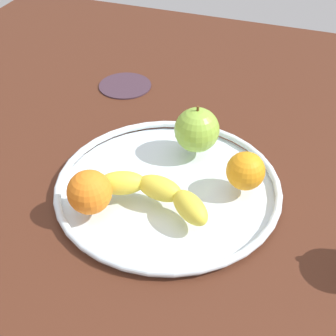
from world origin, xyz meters
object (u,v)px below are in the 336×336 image
(apple, at_px, (197,130))
(orange_back_left, at_px, (89,192))
(fruit_bowl, at_px, (168,187))
(banana, at_px, (154,192))
(orange_front_left, at_px, (246,171))
(ambient_coaster, at_px, (125,85))

(apple, height_order, orange_back_left, apple)
(fruit_bowl, distance_m, orange_back_left, 0.14)
(fruit_bowl, relative_size, banana, 1.81)
(fruit_bowl, distance_m, apple, 0.11)
(fruit_bowl, relative_size, orange_back_left, 5.48)
(banana, relative_size, orange_back_left, 3.03)
(apple, height_order, orange_front_left, apple)
(orange_front_left, relative_size, ambient_coaster, 0.54)
(apple, relative_size, orange_back_left, 1.28)
(apple, distance_m, ambient_coaster, 0.29)
(banana, bearing_deg, ambient_coaster, -51.59)
(orange_back_left, xyz_separation_m, ambient_coaster, (0.12, -0.38, -0.05))
(ambient_coaster, bearing_deg, fruit_bowl, 125.32)
(banana, bearing_deg, orange_back_left, 37.02)
(fruit_bowl, xyz_separation_m, orange_front_left, (-0.12, -0.03, 0.04))
(apple, relative_size, orange_front_left, 1.40)
(fruit_bowl, height_order, orange_front_left, orange_front_left)
(apple, height_order, ambient_coaster, apple)
(fruit_bowl, height_order, ambient_coaster, fruit_bowl)
(orange_front_left, bearing_deg, fruit_bowl, 16.25)
(apple, distance_m, orange_back_left, 0.22)
(banana, xyz_separation_m, apple, (-0.02, -0.15, 0.02))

